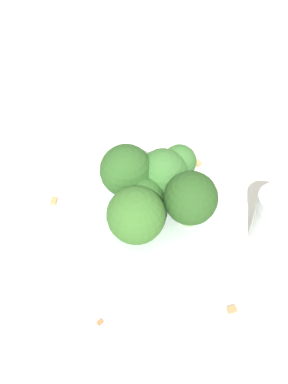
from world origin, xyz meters
name	(u,v)px	position (x,y,z in m)	size (l,w,h in m)	color
ground_plane	(144,233)	(0.00, 0.00, 0.00)	(3.00, 3.00, 0.00)	silver
bowl	(144,222)	(0.00, 0.00, 0.02)	(0.16, 0.16, 0.04)	silver
broccoli_floret_0	(126,171)	(-0.01, 0.03, 0.08)	(0.06, 0.06, 0.07)	#8EB770
broccoli_floret_1	(146,192)	(0.00, 0.00, 0.07)	(0.04, 0.04, 0.05)	#8EB770
broccoli_floret_2	(136,215)	(-0.02, -0.02, 0.07)	(0.06, 0.06, 0.06)	#7A9E5B
broccoli_floret_3	(163,174)	(0.03, 0.02, 0.07)	(0.05, 0.05, 0.06)	#7A9E5B
broccoli_floret_4	(179,163)	(0.05, 0.02, 0.07)	(0.04, 0.04, 0.05)	#7A9E5B
broccoli_floret_5	(191,199)	(0.04, -0.03, 0.08)	(0.06, 0.06, 0.07)	#8EB770
pepper_shaker	(271,218)	(0.12, -0.06, 0.04)	(0.04, 0.04, 0.08)	#B2B7BC
almond_crumb_0	(91,181)	(-0.03, 0.09, 0.00)	(0.01, 0.01, 0.01)	tan
almond_crumb_1	(232,308)	(0.04, -0.12, 0.00)	(0.01, 0.01, 0.01)	#AD7F4C
almond_crumb_2	(100,322)	(-0.09, -0.08, 0.00)	(0.01, 0.00, 0.01)	olive
almond_crumb_3	(54,200)	(-0.08, 0.08, 0.00)	(0.01, 0.01, 0.01)	tan
almond_crumb_4	(197,161)	(0.10, 0.07, 0.00)	(0.01, 0.01, 0.01)	tan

